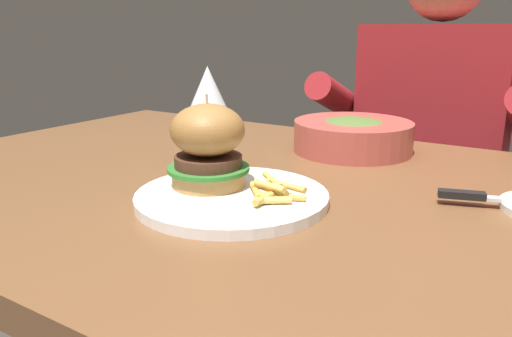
% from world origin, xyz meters
% --- Properties ---
extents(dining_table, '(1.34, 0.84, 0.74)m').
position_xyz_m(dining_table, '(0.00, 0.00, 0.65)').
color(dining_table, brown).
rests_on(dining_table, ground).
extents(main_plate, '(0.26, 0.26, 0.01)m').
position_xyz_m(main_plate, '(0.00, -0.10, 0.75)').
color(main_plate, white).
rests_on(main_plate, dining_table).
extents(burger_sandwich, '(0.12, 0.12, 0.13)m').
position_xyz_m(burger_sandwich, '(-0.05, -0.09, 0.81)').
color(burger_sandwich, '#B78447').
rests_on(burger_sandwich, main_plate).
extents(fries_pile, '(0.09, 0.10, 0.02)m').
position_xyz_m(fries_pile, '(0.06, -0.09, 0.76)').
color(fries_pile, gold).
rests_on(fries_pile, main_plate).
extents(wine_glass, '(0.08, 0.08, 0.17)m').
position_xyz_m(wine_glass, '(-0.16, 0.05, 0.86)').
color(wine_glass, silver).
rests_on(wine_glass, dining_table).
extents(table_knife, '(0.22, 0.08, 0.01)m').
position_xyz_m(table_knife, '(0.33, 0.07, 0.75)').
color(table_knife, silver).
rests_on(table_knife, bread_plate).
extents(soup_bowl, '(0.23, 0.23, 0.07)m').
position_xyz_m(soup_bowl, '(0.03, 0.26, 0.77)').
color(soup_bowl, '#B24C42').
rests_on(soup_bowl, dining_table).
extents(diner_person, '(0.51, 0.36, 1.18)m').
position_xyz_m(diner_person, '(0.08, 0.70, 0.56)').
color(diner_person, '#282833').
rests_on(diner_person, ground).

